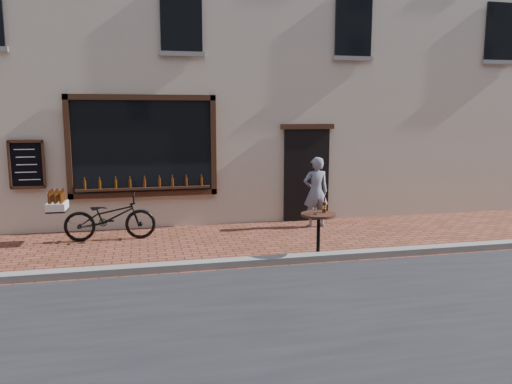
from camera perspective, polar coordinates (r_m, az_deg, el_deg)
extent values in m
plane|color=#562D1B|center=(8.46, 0.87, -8.65)|extent=(90.00, 90.00, 0.00)
cube|color=slate|center=(8.63, 0.55, -7.88)|extent=(90.00, 0.25, 0.12)
cube|color=#BFAE96|center=(14.67, -5.45, 18.47)|extent=(28.00, 6.00, 10.00)
cube|color=black|center=(11.30, -12.79, 5.13)|extent=(3.00, 0.06, 2.00)
cube|color=black|center=(11.27, -12.98, 10.50)|extent=(3.24, 0.10, 0.12)
cube|color=black|center=(11.40, -12.61, -0.20)|extent=(3.24, 0.10, 0.12)
cube|color=black|center=(11.39, -20.69, 4.80)|extent=(0.12, 0.10, 2.24)
cube|color=black|center=(11.39, -4.90, 5.34)|extent=(0.12, 0.10, 2.24)
cube|color=black|center=(11.33, -12.63, 0.41)|extent=(2.90, 0.16, 0.05)
cube|color=black|center=(12.01, 5.78, 1.91)|extent=(1.10, 0.10, 2.20)
cube|color=black|center=(11.90, 5.92, 7.45)|extent=(1.30, 0.10, 0.12)
cube|color=black|center=(11.57, -24.71, 2.87)|extent=(0.62, 0.04, 0.92)
cylinder|color=#3D1C07|center=(11.38, -18.96, 0.79)|extent=(0.06, 0.06, 0.19)
cylinder|color=#3D1C07|center=(11.35, -17.39, 0.84)|extent=(0.06, 0.06, 0.19)
cylinder|color=#3D1C07|center=(11.33, -15.81, 0.90)|extent=(0.06, 0.06, 0.19)
cylinder|color=#3D1C07|center=(11.32, -14.23, 0.95)|extent=(0.06, 0.06, 0.19)
cylinder|color=#3D1C07|center=(11.31, -12.65, 1.01)|extent=(0.06, 0.06, 0.19)
cylinder|color=#3D1C07|center=(11.32, -11.07, 1.06)|extent=(0.06, 0.06, 0.19)
cylinder|color=#3D1C07|center=(11.33, -9.49, 1.12)|extent=(0.06, 0.06, 0.19)
cylinder|color=#3D1C07|center=(11.35, -7.92, 1.17)|extent=(0.06, 0.06, 0.19)
cylinder|color=#3D1C07|center=(11.38, -6.35, 1.22)|extent=(0.06, 0.06, 0.19)
cube|color=black|center=(11.51, -8.55, 19.06)|extent=(0.90, 0.06, 1.40)
cube|color=black|center=(12.49, 11.09, 18.19)|extent=(0.90, 0.06, 1.40)
cube|color=black|center=(14.54, 26.27, 16.12)|extent=(0.90, 0.06, 1.40)
imported|color=black|center=(10.59, -16.34, -2.77)|extent=(1.82, 0.67, 0.95)
cube|color=black|center=(10.69, -21.74, -1.96)|extent=(0.37, 0.51, 0.03)
cube|color=beige|center=(10.67, -21.77, -1.49)|extent=(0.37, 0.54, 0.15)
cylinder|color=#3D1C07|center=(10.44, -21.43, -0.72)|extent=(0.06, 0.06, 0.20)
cylinder|color=#3D1C07|center=(10.46, -22.00, -0.73)|extent=(0.06, 0.06, 0.20)
cylinder|color=#3D1C07|center=(10.48, -22.57, -0.75)|extent=(0.06, 0.06, 0.20)
cylinder|color=#3D1C07|center=(10.57, -21.32, -0.60)|extent=(0.06, 0.06, 0.20)
cylinder|color=#3D1C07|center=(10.58, -21.88, -0.62)|extent=(0.06, 0.06, 0.20)
cylinder|color=#3D1C07|center=(10.60, -22.44, -0.64)|extent=(0.06, 0.06, 0.20)
cylinder|color=#3D1C07|center=(10.69, -21.21, -0.49)|extent=(0.06, 0.06, 0.20)
cylinder|color=#3D1C07|center=(10.71, -21.77, -0.51)|extent=(0.06, 0.06, 0.20)
cylinder|color=#3D1C07|center=(10.73, -22.32, -0.53)|extent=(0.06, 0.06, 0.20)
cylinder|color=#3D1C07|center=(10.81, -21.10, -0.39)|extent=(0.06, 0.06, 0.20)
cylinder|color=#3D1C07|center=(10.83, -21.65, -0.40)|extent=(0.06, 0.06, 0.20)
cylinder|color=#3D1C07|center=(10.85, -22.20, -0.42)|extent=(0.06, 0.06, 0.20)
cylinder|color=black|center=(9.08, 7.08, -7.38)|extent=(0.46, 0.46, 0.03)
cylinder|color=black|center=(8.98, 7.13, -5.02)|extent=(0.06, 0.06, 0.74)
cylinder|color=black|center=(8.89, 7.18, -2.58)|extent=(0.63, 0.63, 0.04)
cylinder|color=gold|center=(8.97, 7.82, -1.72)|extent=(0.07, 0.07, 0.06)
cylinder|color=white|center=(8.77, 6.71, -2.14)|extent=(0.08, 0.08, 0.14)
imported|color=slate|center=(11.41, 6.85, 0.01)|extent=(0.59, 0.39, 1.60)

